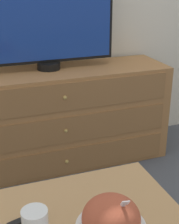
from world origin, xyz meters
The scene contains 5 objects.
ground_plane centered at (0.00, 0.00, 0.00)m, with size 12.00×12.00×0.00m, color #474C56.
dresser centered at (0.13, -0.25, 0.34)m, with size 1.55×0.45×0.68m.
tv centered at (0.10, -0.19, 1.02)m, with size 0.90×0.15×0.65m.
takeout_bowl centered at (-0.04, -1.57, 0.54)m, with size 0.23×0.23×0.18m.
remote_control centered at (-0.29, -1.40, 0.49)m, with size 0.14×0.06×0.02m.
Camera 1 is at (-0.41, -2.39, 1.30)m, focal length 55.00 mm.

